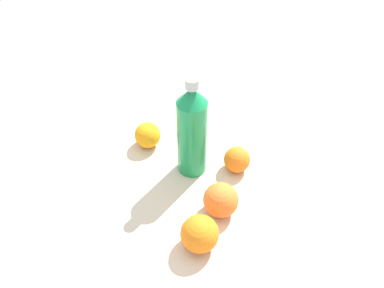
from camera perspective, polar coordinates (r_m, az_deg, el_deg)
ground_plane at (r=1.00m, az=-0.57°, el=-5.52°), size 2.40×2.40×0.00m
water_bottle at (r=0.95m, az=-0.00°, el=1.84°), size 0.07×0.07×0.26m
orange_0 at (r=1.02m, az=6.05°, el=-2.10°), size 0.06×0.06×0.06m
orange_1 at (r=1.08m, az=-5.99°, el=1.19°), size 0.07×0.07×0.07m
orange_2 at (r=0.93m, az=3.90°, el=-7.51°), size 0.08×0.08×0.08m
orange_3 at (r=0.87m, az=1.03°, el=-11.97°), size 0.08×0.08×0.08m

